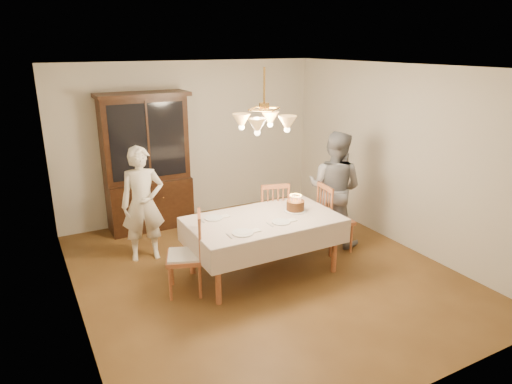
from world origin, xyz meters
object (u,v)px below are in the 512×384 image
dining_table (263,224)px  birthday_cake (295,206)px  elderly_woman (143,204)px  china_hutch (147,165)px  chair_far_side (272,217)px

dining_table → birthday_cake: size_ratio=6.33×
elderly_woman → birthday_cake: elderly_woman is taller
dining_table → elderly_woman: size_ratio=1.20×
china_hutch → elderly_woman: size_ratio=1.36×
elderly_woman → chair_far_side: bearing=-4.9°
elderly_woman → birthday_cake: size_ratio=5.28×
china_hutch → elderly_woman: 1.19m
china_hutch → birthday_cake: 2.60m
chair_far_side → elderly_woman: 1.84m
chair_far_side → birthday_cake: bearing=-92.1°
china_hutch → elderly_woman: (-0.38, -1.10, -0.25)m
dining_table → elderly_woman: bearing=136.6°
elderly_woman → china_hutch: bearing=81.5°
dining_table → birthday_cake: (0.50, 0.04, 0.14)m
elderly_woman → dining_table: bearing=-32.8°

